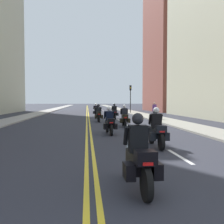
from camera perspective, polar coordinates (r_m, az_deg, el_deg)
ground_plane at (r=48.66m, az=-5.48°, el=0.17°), size 264.00×264.00×0.00m
sidewalk_left at (r=49.21m, az=-14.21°, el=0.21°), size 2.49×144.00×0.12m
sidewalk_right at (r=49.24m, az=3.24°, el=0.28°), size 2.49×144.00×0.12m
centreline_yellow_inner at (r=48.65m, az=-5.62°, el=0.18°), size 0.12×132.00×0.01m
centreline_yellow_outer at (r=48.66m, az=-5.34°, el=0.18°), size 0.12×132.00×0.01m
lane_dashes_white at (r=29.85m, az=0.58°, el=-1.25°), size 0.14×56.40×0.01m
building_right_2 at (r=52.54m, az=13.26°, el=17.93°), size 8.10×15.16×32.00m
motorcycle_0 at (r=5.69m, az=5.95°, el=-10.37°), size 0.77×2.23×1.67m
motorcycle_1 at (r=10.87m, az=9.93°, el=-4.28°), size 0.77×2.31×1.68m
motorcycle_2 at (r=14.93m, az=-0.59°, el=-2.46°), size 0.78×2.27×1.62m
motorcycle_3 at (r=19.20m, az=2.79°, el=-1.33°), size 0.78×2.24×1.66m
motorcycle_4 at (r=23.87m, az=-3.00°, el=-0.59°), size 0.77×2.26×1.64m
motorcycle_5 at (r=27.68m, az=0.54°, el=-0.14°), size 0.76×2.19×1.66m
motorcycle_6 at (r=32.34m, az=-3.63°, el=0.20°), size 0.77×2.26×1.62m
traffic_light_far at (r=39.83m, az=4.12°, el=4.04°), size 0.28×0.38×4.37m
pedestrian_0 at (r=26.42m, az=9.44°, el=0.27°), size 0.50×0.35×1.81m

